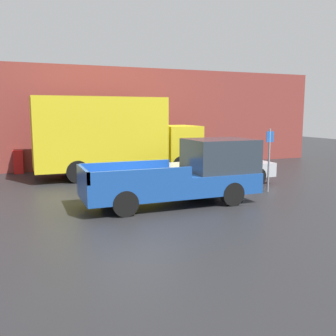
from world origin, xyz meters
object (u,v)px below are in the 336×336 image
object	(u,v)px
delivery_truck	(111,135)
pickup_truck	(187,174)
newspaper_box	(18,162)
parking_sign	(269,157)
car	(218,165)

from	to	relation	value
delivery_truck	pickup_truck	bearing A→B (deg)	-79.47
pickup_truck	newspaper_box	world-z (taller)	pickup_truck
pickup_truck	parking_sign	distance (m)	3.60
pickup_truck	car	world-z (taller)	pickup_truck
newspaper_box	parking_sign	bearing A→B (deg)	-42.66
parking_sign	newspaper_box	bearing A→B (deg)	137.34
parking_sign	car	bearing A→B (deg)	115.20
pickup_truck	newspaper_box	bearing A→B (deg)	121.44
car	newspaper_box	xyz separation A→B (m)	(-7.79, 6.00, -0.21)
pickup_truck	newspaper_box	xyz separation A→B (m)	(-5.22, 8.55, -0.39)
pickup_truck	parking_sign	xyz separation A→B (m)	(3.55, 0.46, 0.37)
car	newspaper_box	size ratio (longest dim) A/B	4.00
car	parking_sign	world-z (taller)	parking_sign
pickup_truck	newspaper_box	size ratio (longest dim) A/B	4.97
car	parking_sign	xyz separation A→B (m)	(0.98, -2.08, 0.55)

